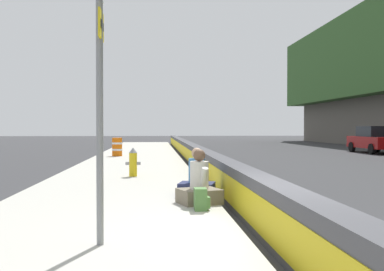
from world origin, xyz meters
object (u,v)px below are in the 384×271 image
(route_sign_post, at_px, (100,83))
(parked_car_midline, at_px, (375,139))
(fire_hydrant, at_px, (133,162))
(construction_barrel, at_px, (117,147))
(seated_person_foreground, at_px, (199,187))
(backpack, at_px, (201,199))
(seated_person_middle, at_px, (197,181))

(route_sign_post, xyz_separation_m, parked_car_midline, (22.19, -14.56, -1.35))
(fire_hydrant, height_order, construction_barrel, construction_barrel)
(seated_person_foreground, height_order, parked_car_midline, parked_car_midline)
(seated_person_foreground, bearing_deg, backpack, 177.07)
(backpack, bearing_deg, fire_hydrant, 14.32)
(fire_hydrant, distance_m, seated_person_foreground, 5.38)
(seated_person_foreground, bearing_deg, fire_hydrant, 16.60)
(route_sign_post, distance_m, construction_barrel, 18.36)
(route_sign_post, distance_m, fire_hydrant, 8.38)
(seated_person_middle, bearing_deg, route_sign_post, 158.73)
(route_sign_post, distance_m, seated_person_middle, 4.77)
(parked_car_midline, bearing_deg, seated_person_middle, 144.34)
(parked_car_midline, bearing_deg, construction_barrel, 103.99)
(seated_person_foreground, relative_size, seated_person_middle, 1.02)
(seated_person_foreground, xyz_separation_m, construction_barrel, (15.18, 2.83, 0.14))
(route_sign_post, distance_m, backpack, 3.37)
(route_sign_post, bearing_deg, seated_person_foreground, -27.03)
(route_sign_post, distance_m, seated_person_foreground, 3.86)
(fire_hydrant, height_order, seated_person_middle, seated_person_middle)
(seated_person_foreground, relative_size, construction_barrel, 1.13)
(parked_car_midline, bearing_deg, backpack, 146.70)
(route_sign_post, relative_size, fire_hydrant, 4.09)
(parked_car_midline, bearing_deg, seated_person_foreground, 145.79)
(seated_person_foreground, bearing_deg, seated_person_middle, -2.53)
(seated_person_middle, bearing_deg, seated_person_foreground, 177.47)
(construction_barrel, bearing_deg, route_sign_post, -176.02)
(route_sign_post, relative_size, seated_person_middle, 3.42)
(seated_person_foreground, height_order, backpack, seated_person_foreground)
(seated_person_middle, distance_m, construction_barrel, 14.39)
(seated_person_foreground, height_order, seated_person_middle, seated_person_foreground)
(seated_person_middle, relative_size, construction_barrel, 1.11)
(parked_car_midline, bearing_deg, fire_hydrant, 133.85)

